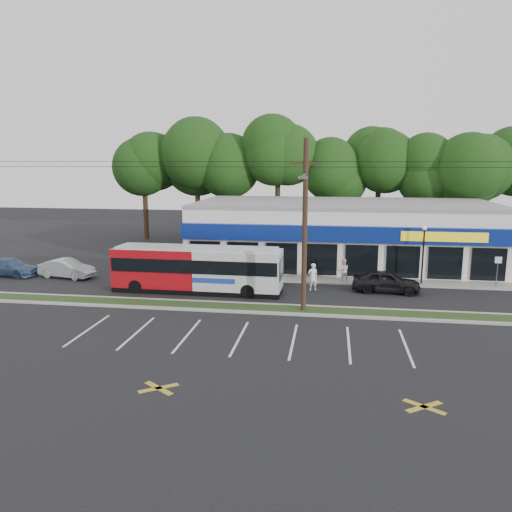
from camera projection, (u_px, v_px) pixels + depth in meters
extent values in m
plane|color=black|center=(250.00, 314.00, 28.89)|extent=(120.00, 120.00, 0.00)
cube|color=#233B18|center=(253.00, 308.00, 29.85)|extent=(40.00, 1.60, 0.12)
cube|color=#9E9E93|center=(251.00, 312.00, 29.02)|extent=(40.00, 0.25, 0.14)
cube|color=#9E9E93|center=(255.00, 304.00, 30.67)|extent=(40.00, 0.25, 0.14)
cube|color=#9E9E93|center=(337.00, 280.00, 36.88)|extent=(32.00, 2.20, 0.10)
cube|color=silver|center=(343.00, 234.00, 43.14)|extent=(25.00, 12.00, 5.00)
cube|color=navy|center=(345.00, 234.00, 36.90)|extent=(25.00, 0.50, 1.20)
cube|color=black|center=(344.00, 260.00, 37.46)|extent=(24.00, 0.12, 2.40)
cube|color=yellow|center=(444.00, 237.00, 35.61)|extent=(6.00, 0.06, 0.70)
cube|color=gray|center=(344.00, 204.00, 42.65)|extent=(25.00, 12.00, 0.30)
cylinder|color=black|center=(305.00, 227.00, 28.48)|extent=(0.30, 0.30, 10.00)
cube|color=black|center=(306.00, 163.00, 27.80)|extent=(1.80, 0.12, 0.12)
cylinder|color=#59595E|center=(305.00, 175.00, 26.75)|extent=(0.10, 2.40, 0.10)
cube|color=#59595E|center=(303.00, 177.00, 25.51)|extent=(0.50, 0.25, 0.15)
cylinder|color=black|center=(253.00, 162.00, 28.23)|extent=(50.00, 0.02, 0.02)
cylinder|color=black|center=(253.00, 167.00, 28.28)|extent=(50.00, 0.02, 0.02)
cylinder|color=black|center=(423.00, 257.00, 35.43)|extent=(0.12, 0.12, 4.00)
sphere|color=silver|center=(425.00, 228.00, 35.04)|extent=(0.30, 0.30, 0.30)
cylinder|color=#59595E|center=(497.00, 273.00, 34.67)|extent=(0.06, 0.06, 2.20)
cube|color=white|center=(498.00, 260.00, 34.45)|extent=(0.45, 0.04, 0.45)
cylinder|color=black|center=(147.00, 214.00, 55.97)|extent=(0.56, 0.56, 5.72)
sphere|color=black|center=(145.00, 164.00, 54.92)|extent=(6.76, 6.76, 6.76)
cylinder|color=black|center=(190.00, 215.00, 55.23)|extent=(0.56, 0.56, 5.72)
sphere|color=black|center=(189.00, 164.00, 54.18)|extent=(6.76, 6.76, 6.76)
cylinder|color=black|center=(235.00, 216.00, 54.49)|extent=(0.56, 0.56, 5.72)
sphere|color=black|center=(234.00, 164.00, 53.44)|extent=(6.76, 6.76, 6.76)
cylinder|color=black|center=(280.00, 216.00, 53.75)|extent=(0.56, 0.56, 5.72)
sphere|color=black|center=(281.00, 164.00, 52.70)|extent=(6.76, 6.76, 6.76)
cylinder|color=black|center=(327.00, 217.00, 53.01)|extent=(0.56, 0.56, 5.72)
sphere|color=black|center=(328.00, 164.00, 51.96)|extent=(6.76, 6.76, 6.76)
cylinder|color=black|center=(375.00, 218.00, 52.27)|extent=(0.56, 0.56, 5.72)
sphere|color=black|center=(377.00, 164.00, 51.22)|extent=(6.76, 6.76, 6.76)
cylinder|color=black|center=(424.00, 219.00, 51.53)|extent=(0.56, 0.56, 5.72)
sphere|color=black|center=(428.00, 164.00, 50.48)|extent=(6.76, 6.76, 6.76)
cylinder|color=black|center=(475.00, 220.00, 50.79)|extent=(0.56, 0.56, 5.72)
sphere|color=black|center=(480.00, 164.00, 49.74)|extent=(6.76, 6.76, 6.76)
cube|color=#A40C14|center=(157.00, 267.00, 34.06)|extent=(5.73, 2.45, 2.61)
cube|color=silver|center=(239.00, 269.00, 33.13)|extent=(5.73, 2.45, 2.61)
cube|color=black|center=(198.00, 289.00, 33.87)|extent=(11.43, 2.49, 0.33)
cube|color=black|center=(197.00, 263.00, 33.54)|extent=(11.20, 2.59, 0.90)
cube|color=black|center=(282.00, 269.00, 32.64)|extent=(0.09, 2.02, 1.33)
cube|color=#193899|center=(213.00, 281.00, 32.30)|extent=(2.85, 0.07, 0.33)
cube|color=silver|center=(197.00, 248.00, 33.34)|extent=(10.86, 2.29, 0.17)
cylinder|color=black|center=(136.00, 286.00, 33.43)|extent=(0.92, 0.28, 0.91)
cylinder|color=black|center=(148.00, 279.00, 35.50)|extent=(0.92, 0.28, 0.91)
cylinder|color=black|center=(248.00, 291.00, 32.19)|extent=(0.92, 0.28, 0.91)
cylinder|color=black|center=(253.00, 283.00, 34.26)|extent=(0.92, 0.28, 0.91)
imported|color=black|center=(386.00, 281.00, 33.60)|extent=(4.59, 2.12, 1.52)
imported|color=#A4A7AB|center=(67.00, 269.00, 37.81)|extent=(4.48, 2.19, 1.41)
imported|color=navy|center=(10.00, 267.00, 38.52)|extent=(4.76, 2.45, 1.32)
imported|color=white|center=(313.00, 277.00, 34.04)|extent=(0.81, 0.68, 1.90)
imported|color=silver|center=(343.00, 271.00, 36.17)|extent=(0.96, 0.81, 1.78)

